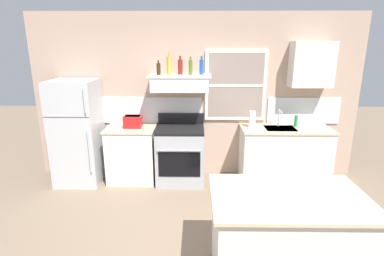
{
  "coord_description": "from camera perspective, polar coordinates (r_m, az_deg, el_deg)",
  "views": [
    {
      "loc": [
        0.01,
        -2.8,
        2.23
      ],
      "look_at": [
        -0.05,
        1.2,
        1.1
      ],
      "focal_mm": 28.41,
      "sensor_mm": 36.0,
      "label": 1
    }
  ],
  "objects": [
    {
      "name": "ground_plane",
      "position": [
        3.58,
        0.56,
        -22.78
      ],
      "size": [
        16.0,
        16.0,
        0.0
      ],
      "primitive_type": "plane",
      "color": "#7A6651"
    },
    {
      "name": "back_wall",
      "position": [
        5.1,
        1.08,
        5.87
      ],
      "size": [
        5.4,
        0.11,
        2.7
      ],
      "color": "tan",
      "rests_on": "ground_plane"
    },
    {
      "name": "refrigerator",
      "position": [
        5.2,
        -20.71,
        -0.79
      ],
      "size": [
        0.7,
        0.72,
        1.67
      ],
      "color": "#B7BABC",
      "rests_on": "ground_plane"
    },
    {
      "name": "counter_left_of_stove",
      "position": [
        5.13,
        -11.16,
        -4.76
      ],
      "size": [
        0.79,
        0.63,
        0.91
      ],
      "color": "silver",
      "rests_on": "ground_plane"
    },
    {
      "name": "toaster",
      "position": [
        4.96,
        -11.05,
        1.23
      ],
      "size": [
        0.3,
        0.2,
        0.19
      ],
      "color": "red",
      "rests_on": "counter_left_of_stove"
    },
    {
      "name": "stove_range",
      "position": [
        4.99,
        -2.19,
        -4.95
      ],
      "size": [
        0.76,
        0.69,
        1.09
      ],
      "color": "#9EA0A5",
      "rests_on": "ground_plane"
    },
    {
      "name": "range_hood_shelf",
      "position": [
        4.8,
        -2.28,
        8.52
      ],
      "size": [
        0.96,
        0.52,
        0.24
      ],
      "color": "white"
    },
    {
      "name": "bottle_brown_stout",
      "position": [
        4.76,
        -6.3,
        10.97
      ],
      "size": [
        0.06,
        0.06,
        0.22
      ],
      "color": "#381E0F",
      "rests_on": "range_hood_shelf"
    },
    {
      "name": "bottle_champagne_gold_foil",
      "position": [
        4.79,
        -4.28,
        11.61
      ],
      "size": [
        0.08,
        0.08,
        0.33
      ],
      "color": "#B29333",
      "rests_on": "range_hood_shelf"
    },
    {
      "name": "bottle_red_label_wine",
      "position": [
        4.82,
        -2.21,
        11.42
      ],
      "size": [
        0.07,
        0.07,
        0.28
      ],
      "color": "maroon",
      "rests_on": "range_hood_shelf"
    },
    {
      "name": "bottle_olive_oil_square",
      "position": [
        4.77,
        -0.28,
        11.34
      ],
      "size": [
        0.06,
        0.06,
        0.27
      ],
      "color": "#4C601E",
      "rests_on": "range_hood_shelf"
    },
    {
      "name": "bottle_blue_liqueur",
      "position": [
        4.79,
        1.81,
        11.4
      ],
      "size": [
        0.07,
        0.07,
        0.28
      ],
      "color": "#1E478C",
      "rests_on": "range_hood_shelf"
    },
    {
      "name": "counter_right_with_sink",
      "position": [
        5.22,
        16.87,
        -4.77
      ],
      "size": [
        1.43,
        0.63,
        0.91
      ],
      "color": "silver",
      "rests_on": "ground_plane"
    },
    {
      "name": "sink_faucet",
      "position": [
        5.11,
        16.06,
        2.2
      ],
      "size": [
        0.03,
        0.17,
        0.28
      ],
      "color": "silver",
      "rests_on": "counter_right_with_sink"
    },
    {
      "name": "paper_towel_roll",
      "position": [
        4.92,
        11.19,
        1.55
      ],
      "size": [
        0.11,
        0.11,
        0.27
      ],
      "primitive_type": "cylinder",
      "color": "white",
      "rests_on": "counter_right_with_sink"
    },
    {
      "name": "dish_soap_bottle",
      "position": [
        5.21,
        18.95,
        1.26
      ],
      "size": [
        0.06,
        0.06,
        0.18
      ],
      "primitive_type": "cylinder",
      "color": "#268C3F",
      "rests_on": "counter_right_with_sink"
    },
    {
      "name": "kitchen_island",
      "position": [
        3.15,
        17.09,
        -19.29
      ],
      "size": [
        1.4,
        0.9,
        0.91
      ],
      "color": "silver",
      "rests_on": "ground_plane"
    },
    {
      "name": "upper_cabinet_right",
      "position": [
        5.17,
        21.54,
        11.05
      ],
      "size": [
        0.64,
        0.32,
        0.7
      ],
      "color": "silver"
    }
  ]
}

